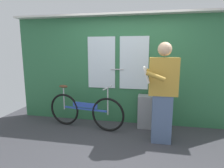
# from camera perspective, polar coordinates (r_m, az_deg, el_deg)

# --- Properties ---
(ground_plane) EXTENTS (5.94, 3.97, 0.04)m
(ground_plane) POSITION_cam_1_polar(r_m,az_deg,el_deg) (3.28, 1.76, -19.06)
(ground_plane) COLOR #38383D
(train_door_wall) EXTENTS (4.94, 0.28, 2.32)m
(train_door_wall) POSITION_cam_1_polar(r_m,az_deg,el_deg) (4.05, 4.47, 4.83)
(train_door_wall) COLOR #2D6B42
(train_door_wall) RESTS_ON ground_plane
(bicycle_near_door) EXTENTS (1.67, 0.45, 0.89)m
(bicycle_near_door) POSITION_cam_1_polar(r_m,az_deg,el_deg) (3.93, -8.25, -7.99)
(bicycle_near_door) COLOR black
(bicycle_near_door) RESTS_ON ground_plane
(passenger_reading_newspaper) EXTENTS (0.57, 0.50, 1.71)m
(passenger_reading_newspaper) POSITION_cam_1_polar(r_m,az_deg,el_deg) (3.26, 15.00, -2.12)
(passenger_reading_newspaper) COLOR slate
(passenger_reading_newspaper) RESTS_ON ground_plane
(trash_bin_by_wall) EXTENTS (0.34, 0.28, 0.67)m
(trash_bin_by_wall) POSITION_cam_1_polar(r_m,az_deg,el_deg) (3.99, 10.30, -8.19)
(trash_bin_by_wall) COLOR gray
(trash_bin_by_wall) RESTS_ON ground_plane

